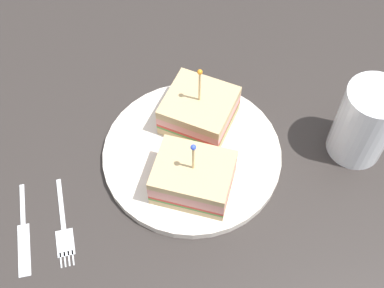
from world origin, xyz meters
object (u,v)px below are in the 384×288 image
sandwich_half_back (193,177)px  drink_glass (363,125)px  plate (192,154)px  sandwich_half_front (198,110)px  knife (23,234)px  fork (64,231)px

sandwich_half_back → drink_glass: (-11.16, 20.97, 1.54)cm
sandwich_half_back → plate: bearing=-167.7°
sandwich_half_front → knife: sandwich_half_front is taller
plate → fork: 19.86cm
sandwich_half_back → knife: (10.08, -20.09, -3.58)cm
sandwich_half_back → fork: sandwich_half_back is taller
sandwich_half_back → fork: bearing=-59.9°
plate → sandwich_half_front: sandwich_half_front is taller
sandwich_half_front → fork: sandwich_half_front is taller
sandwich_half_back → fork: size_ratio=0.87×
knife → sandwich_half_front: bearing=138.0°
plate → fork: (14.11, -13.98, -0.44)cm
plate → knife: size_ratio=2.00×
fork → knife: (1.31, -4.95, -0.00)cm
plate → knife: plate is taller
fork → knife: 5.12cm
sandwich_half_front → fork: (19.50, -13.81, -3.55)cm
fork → knife: same height
sandwich_half_back → drink_glass: drink_glass is taller
fork → drink_glass: bearing=118.9°
drink_glass → knife: drink_glass is taller
drink_glass → knife: (21.24, -41.06, -5.12)cm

